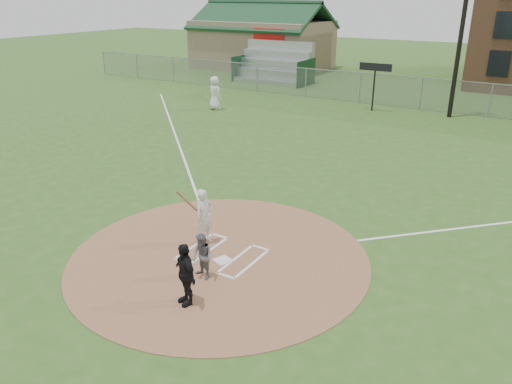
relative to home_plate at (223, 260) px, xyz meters
The scene contains 13 objects.
ground 0.26m from the home_plate, 146.88° to the left, with size 140.00×140.00×0.00m, color #2F551D.
dirt_circle 0.26m from the home_plate, 146.88° to the left, with size 8.40×8.40×0.02m, color #9A6848.
home_plate is the anchor object (origin of this frame).
foul_line_third 12.98m from the home_plate, 135.23° to the left, with size 0.10×24.00×0.01m, color white.
catcher 1.16m from the home_plate, 86.58° to the right, with size 0.61×0.47×1.25m, color slate.
umpire 2.27m from the home_plate, 79.22° to the right, with size 0.93×0.39×1.58m, color black.
ondeck_player 19.36m from the home_plate, 126.10° to the left, with size 1.01×0.66×2.06m, color silver.
batters_boxes 0.36m from the home_plate, 126.44° to the left, with size 2.08×1.88×0.01m.
batter_at_plate 1.49m from the home_plate, 149.62° to the left, with size 0.79×0.98×1.78m.
outfield_fence 22.16m from the home_plate, 90.55° to the left, with size 56.08×0.08×2.03m.
bleachers 29.51m from the home_plate, 116.64° to the left, with size 6.08×3.20×3.20m.
clubhouse 37.88m from the home_plate, 118.79° to the left, with size 12.20×8.71×6.23m.
scoreboard_sign 20.65m from the home_plate, 97.60° to the left, with size 2.00×0.10×2.93m.
Camera 1 is at (7.28, -10.04, 6.97)m, focal length 35.00 mm.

